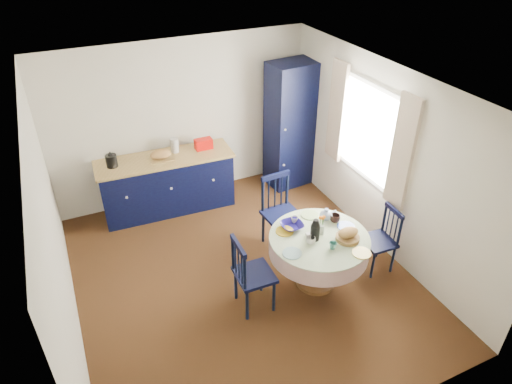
% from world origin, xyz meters
% --- Properties ---
extents(floor, '(4.50, 4.50, 0.00)m').
position_xyz_m(floor, '(0.00, 0.00, 0.00)').
color(floor, black).
rests_on(floor, ground).
extents(ceiling, '(4.50, 4.50, 0.00)m').
position_xyz_m(ceiling, '(0.00, 0.00, 2.50)').
color(ceiling, white).
rests_on(ceiling, wall_back).
extents(wall_back, '(4.00, 0.02, 2.50)m').
position_xyz_m(wall_back, '(0.00, 2.25, 1.25)').
color(wall_back, white).
rests_on(wall_back, floor).
extents(wall_left, '(0.02, 4.50, 2.50)m').
position_xyz_m(wall_left, '(-2.00, 0.00, 1.25)').
color(wall_left, white).
rests_on(wall_left, floor).
extents(wall_right, '(0.02, 4.50, 2.50)m').
position_xyz_m(wall_right, '(2.00, 0.00, 1.25)').
color(wall_right, white).
rests_on(wall_right, floor).
extents(window, '(0.10, 1.74, 1.45)m').
position_xyz_m(window, '(1.95, 0.30, 1.52)').
color(window, white).
rests_on(window, wall_right).
extents(kitchen_counter, '(2.03, 0.73, 1.14)m').
position_xyz_m(kitchen_counter, '(-0.42, 1.90, 0.46)').
color(kitchen_counter, black).
rests_on(kitchen_counter, floor).
extents(pantry_cabinet, '(0.77, 0.58, 2.06)m').
position_xyz_m(pantry_cabinet, '(1.66, 1.85, 1.03)').
color(pantry_cabinet, black).
rests_on(pantry_cabinet, floor).
extents(dining_table, '(1.20, 1.20, 1.00)m').
position_xyz_m(dining_table, '(0.81, -0.48, 0.60)').
color(dining_table, '#4F2D16').
rests_on(dining_table, floor).
extents(chair_left, '(0.43, 0.45, 0.98)m').
position_xyz_m(chair_left, '(-0.10, -0.50, 0.50)').
color(chair_left, black).
rests_on(chair_left, floor).
extents(chair_far, '(0.49, 0.47, 1.05)m').
position_xyz_m(chair_far, '(0.75, 0.41, 0.53)').
color(chair_far, black).
rests_on(chair_far, floor).
extents(chair_right, '(0.40, 0.42, 0.89)m').
position_xyz_m(chair_right, '(1.69, -0.56, 0.45)').
color(chair_right, black).
rests_on(chair_right, floor).
extents(mug_a, '(0.11, 0.11, 0.09)m').
position_xyz_m(mug_a, '(0.64, -0.54, 0.77)').
color(mug_a, silver).
rests_on(mug_a, dining_table).
extents(mug_b, '(0.09, 0.09, 0.08)m').
position_xyz_m(mug_b, '(0.83, -0.73, 0.77)').
color(mug_b, '#2F6C60').
rests_on(mug_b, dining_table).
extents(mug_c, '(0.13, 0.13, 0.10)m').
position_xyz_m(mug_c, '(1.13, -0.30, 0.77)').
color(mug_c, black).
rests_on(mug_c, dining_table).
extents(mug_d, '(0.09, 0.09, 0.08)m').
position_xyz_m(mug_d, '(0.67, -0.10, 0.77)').
color(mug_d, silver).
rests_on(mug_d, dining_table).
extents(cobalt_bowl, '(0.27, 0.27, 0.07)m').
position_xyz_m(cobalt_bowl, '(0.59, -0.19, 0.76)').
color(cobalt_bowl, navy).
rests_on(cobalt_bowl, dining_table).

